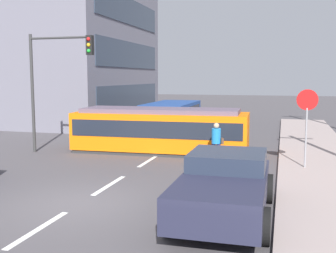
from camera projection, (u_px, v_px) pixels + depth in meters
ground_plane at (173, 146)px, 20.90m from camera, size 120.00×120.00×0.00m
sidewalk_curb_right at (323, 169)px, 15.25m from camera, size 3.20×36.00×0.14m
lane_stripe_0 at (39, 229)px, 9.43m from camera, size 0.16×2.40×0.01m
lane_stripe_1 at (109, 185)px, 13.25m from camera, size 0.16×2.40×0.01m
lane_stripe_2 at (148, 161)px, 17.08m from camera, size 0.16×2.40×0.01m
lane_stripe_3 at (191, 135)px, 24.89m from camera, size 0.16×2.40×0.01m
lane_stripe_4 at (208, 124)px, 30.62m from camera, size 0.16×2.40×0.01m
corner_building at (32, 20)px, 33.08m from camera, size 16.77×14.36×16.00m
streetcar_tram at (161, 129)px, 19.06m from camera, size 8.07×2.84×2.03m
city_bus at (172, 116)px, 25.59m from camera, size 2.62×6.03×1.89m
pedestrian_crossing at (216, 141)px, 16.29m from camera, size 0.49×0.36×1.67m
pickup_truck_parked at (225, 185)px, 10.21m from camera, size 2.31×5.02×1.55m
stop_sign at (307, 112)px, 15.03m from camera, size 0.76×0.07×2.88m
traffic_light_mast at (55, 70)px, 18.41m from camera, size 3.14×0.33×5.38m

